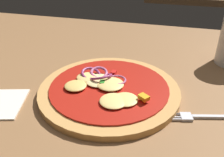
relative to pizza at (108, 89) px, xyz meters
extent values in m
cube|color=brown|center=(0.05, -0.04, -0.03)|extent=(1.27, 0.98, 0.03)
cylinder|color=tan|center=(0.00, 0.00, 0.00)|extent=(0.26, 0.26, 0.01)
cylinder|color=#A81C11|center=(0.00, 0.00, 0.00)|extent=(0.22, 0.22, 0.00)
ellipsoid|color=#EFCC72|center=(-0.05, 0.01, 0.01)|extent=(0.04, 0.04, 0.01)
ellipsoid|color=#EFCC72|center=(0.00, 0.00, 0.01)|extent=(0.05, 0.05, 0.01)
ellipsoid|color=#F4DB8E|center=(-0.02, 0.01, 0.01)|extent=(0.05, 0.05, 0.01)
ellipsoid|color=#EFCC72|center=(0.04, -0.04, 0.01)|extent=(0.04, 0.04, 0.01)
ellipsoid|color=#E5BC60|center=(-0.06, -0.02, 0.01)|extent=(0.04, 0.04, 0.01)
ellipsoid|color=#EFCC72|center=(0.00, 0.00, 0.01)|extent=(0.04, 0.04, 0.01)
ellipsoid|color=#EFCC72|center=(0.02, -0.05, 0.01)|extent=(0.05, 0.05, 0.01)
torus|color=#93386B|center=(-0.02, 0.02, 0.01)|extent=(0.06, 0.06, 0.02)
torus|color=#B25984|center=(0.01, 0.02, 0.01)|extent=(0.05, 0.05, 0.00)
torus|color=#B25984|center=(-0.03, 0.03, 0.01)|extent=(0.05, 0.05, 0.01)
torus|color=#93386B|center=(-0.04, 0.02, 0.01)|extent=(0.05, 0.05, 0.02)
cube|color=#2D8C28|center=(-0.01, 0.00, 0.01)|extent=(0.01, 0.01, 0.00)
cube|color=red|center=(0.00, 0.04, 0.01)|extent=(0.01, 0.01, 0.01)
cube|color=orange|center=(0.07, -0.03, 0.02)|extent=(0.02, 0.02, 0.01)
cube|color=silver|center=(0.14, -0.04, -0.01)|extent=(0.02, 0.02, 0.01)
cube|color=silver|center=(0.12, -0.04, -0.01)|extent=(0.03, 0.01, 0.00)
cube|color=silver|center=(0.12, -0.04, -0.01)|extent=(0.03, 0.01, 0.00)
cube|color=silver|center=(0.12, -0.05, -0.01)|extent=(0.03, 0.01, 0.00)
cube|color=silver|center=(0.12, -0.05, -0.01)|extent=(0.03, 0.01, 0.00)
camera|label=1|loc=(0.11, -0.37, 0.24)|focal=38.57mm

